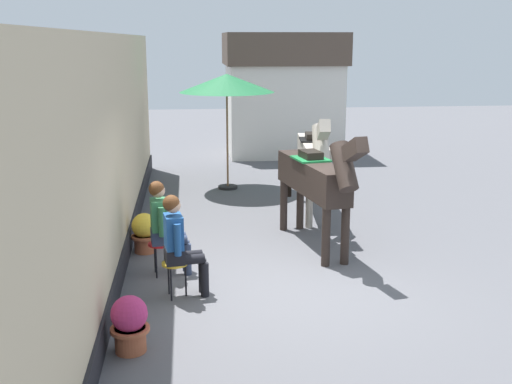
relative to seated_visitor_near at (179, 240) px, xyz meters
name	(u,v)px	position (x,y,z in m)	size (l,w,h in m)	color
ground_plane	(267,224)	(1.56, 3.23, -0.78)	(40.00, 40.00, 0.00)	#56565B
pub_facade_wall	(113,160)	(-0.98, 1.73, 0.76)	(0.34, 14.00, 3.40)	#CCB793
distant_cottage	(283,93)	(2.96, 10.62, 1.02)	(3.40, 2.60, 3.50)	silver
seated_visitor_near	(179,240)	(0.00, 0.00, 0.00)	(0.61, 0.49, 1.39)	gold
seated_visitor_far	(164,223)	(-0.22, 0.84, 0.00)	(0.61, 0.49, 1.39)	red
saddled_horse_near	(316,178)	(2.16, 1.80, 0.38)	(0.82, 2.97, 2.06)	#2D231E
saddled_horse_far	(314,156)	(2.53, 3.77, 0.38)	(0.65, 3.00, 2.06)	#B2A899
flower_planter_near	(130,323)	(-0.53, -1.48, -0.44)	(0.43, 0.43, 0.64)	#A85638
flower_planter_far	(145,232)	(-0.57, 1.88, -0.44)	(0.43, 0.43, 0.64)	#A85638
cafe_parasol	(227,84)	(1.04, 6.19, 1.59)	(2.10, 2.10, 2.58)	black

